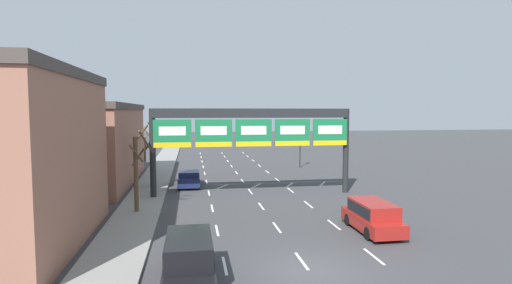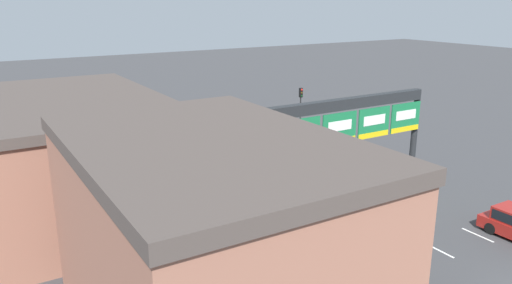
# 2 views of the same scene
# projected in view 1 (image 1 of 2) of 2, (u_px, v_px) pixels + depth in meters

# --- Properties ---
(ground_plane) EXTENTS (220.00, 220.00, 0.00)m
(ground_plane) POSITION_uv_depth(u_px,v_px,m) (308.00, 270.00, 16.11)
(ground_plane) COLOR #3D3D3F
(sidewalk_left) EXTENTS (2.80, 110.00, 0.15)m
(sidewalk_left) POSITION_uv_depth(u_px,v_px,m) (101.00, 282.00, 14.83)
(sidewalk_left) COLOR gray
(sidewalk_left) RESTS_ON ground_plane
(lane_dashes) EXTENTS (6.72, 67.00, 0.01)m
(lane_dashes) POSITION_uv_depth(u_px,v_px,m) (255.00, 198.00, 29.40)
(lane_dashes) COLOR white
(lane_dashes) RESTS_ON ground_plane
(sign_gantry) EXTENTS (15.25, 0.70, 6.62)m
(sign_gantry) POSITION_uv_depth(u_px,v_px,m) (253.00, 127.00, 29.99)
(sign_gantry) COLOR #232628
(sign_gantry) RESTS_ON ground_plane
(building_far) EXTENTS (13.69, 16.93, 7.08)m
(building_far) POSITION_uv_depth(u_px,v_px,m) (53.00, 144.00, 34.61)
(building_far) COLOR #9E6651
(building_far) RESTS_ON ground_plane
(suv_black) EXTENTS (1.88, 4.58, 1.76)m
(suv_black) POSITION_uv_depth(u_px,v_px,m) (189.00, 257.00, 14.91)
(suv_black) COLOR black
(suv_black) RESTS_ON ground_plane
(suv_red) EXTENTS (1.85, 4.32, 1.63)m
(suv_red) POSITION_uv_depth(u_px,v_px,m) (373.00, 215.00, 21.17)
(suv_red) COLOR maroon
(suv_red) RESTS_ON ground_plane
(car_navy) EXTENTS (1.84, 4.12, 1.36)m
(car_navy) POSITION_uv_depth(u_px,v_px,m) (189.00, 178.00, 33.96)
(car_navy) COLOR #19234C
(car_navy) RESTS_ON ground_plane
(traffic_light_near_gantry) EXTENTS (0.30, 0.35, 4.56)m
(traffic_light_near_gantry) POSITION_uv_depth(u_px,v_px,m) (300.00, 139.00, 45.41)
(traffic_light_near_gantry) COLOR black
(traffic_light_near_gantry) RESTS_ON ground_plane
(tree_bare_closest) EXTENTS (1.52, 1.43, 5.41)m
(tree_bare_closest) POSITION_uv_depth(u_px,v_px,m) (152.00, 154.00, 33.23)
(tree_bare_closest) COLOR brown
(tree_bare_closest) RESTS_ON sidewalk_left
(tree_bare_second) EXTENTS (1.40, 1.86, 5.41)m
(tree_bare_second) POSITION_uv_depth(u_px,v_px,m) (138.00, 167.00, 24.88)
(tree_bare_second) COLOR brown
(tree_bare_second) RESTS_ON sidewalk_left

